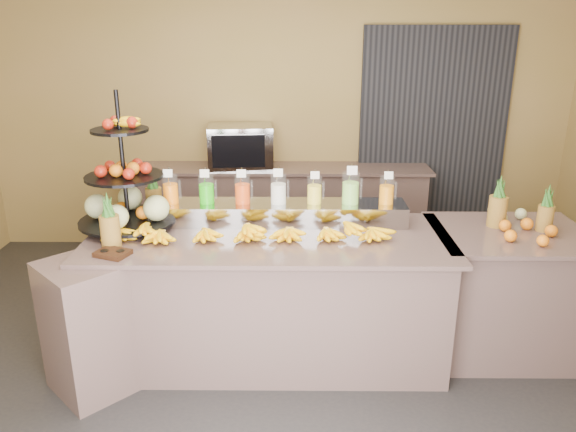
{
  "coord_description": "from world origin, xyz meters",
  "views": [
    {
      "loc": [
        0.16,
        -3.3,
        2.33
      ],
      "look_at": [
        0.13,
        0.3,
        1.08
      ],
      "focal_mm": 35.0,
      "sensor_mm": 36.0,
      "label": 1
    }
  ],
  "objects_px": {
    "right_fruit_pile": "(523,223)",
    "oven_warmer": "(241,146)",
    "pitcher_tray": "(279,213)",
    "banana_heap": "(243,230)",
    "condiment_caddy": "(113,253)",
    "fruit_stand": "(133,195)"
  },
  "relations": [
    {
      "from": "pitcher_tray",
      "to": "fruit_stand",
      "type": "relative_size",
      "value": 1.9
    },
    {
      "from": "condiment_caddy",
      "to": "right_fruit_pile",
      "type": "height_order",
      "value": "right_fruit_pile"
    },
    {
      "from": "right_fruit_pile",
      "to": "oven_warmer",
      "type": "bearing_deg",
      "value": 138.72
    },
    {
      "from": "right_fruit_pile",
      "to": "oven_warmer",
      "type": "relative_size",
      "value": 0.66
    },
    {
      "from": "oven_warmer",
      "to": "banana_heap",
      "type": "bearing_deg",
      "value": -89.59
    },
    {
      "from": "fruit_stand",
      "to": "banana_heap",
      "type": "bearing_deg",
      "value": -19.69
    },
    {
      "from": "pitcher_tray",
      "to": "oven_warmer",
      "type": "height_order",
      "value": "oven_warmer"
    },
    {
      "from": "condiment_caddy",
      "to": "oven_warmer",
      "type": "xyz_separation_m",
      "value": [
        0.61,
        2.3,
        0.2
      ]
    },
    {
      "from": "fruit_stand",
      "to": "condiment_caddy",
      "type": "distance_m",
      "value": 0.56
    },
    {
      "from": "banana_heap",
      "to": "right_fruit_pile",
      "type": "height_order",
      "value": "right_fruit_pile"
    },
    {
      "from": "fruit_stand",
      "to": "right_fruit_pile",
      "type": "height_order",
      "value": "fruit_stand"
    },
    {
      "from": "banana_heap",
      "to": "oven_warmer",
      "type": "height_order",
      "value": "oven_warmer"
    },
    {
      "from": "pitcher_tray",
      "to": "oven_warmer",
      "type": "xyz_separation_m",
      "value": [
        -0.42,
        1.67,
        0.14
      ]
    },
    {
      "from": "pitcher_tray",
      "to": "banana_heap",
      "type": "relative_size",
      "value": 0.96
    },
    {
      "from": "banana_heap",
      "to": "condiment_caddy",
      "type": "distance_m",
      "value": 0.85
    },
    {
      "from": "fruit_stand",
      "to": "right_fruit_pile",
      "type": "bearing_deg",
      "value": -6.1
    },
    {
      "from": "pitcher_tray",
      "to": "condiment_caddy",
      "type": "xyz_separation_m",
      "value": [
        -1.03,
        -0.63,
        -0.06
      ]
    },
    {
      "from": "pitcher_tray",
      "to": "fruit_stand",
      "type": "bearing_deg",
      "value": -173.74
    },
    {
      "from": "condiment_caddy",
      "to": "right_fruit_pile",
      "type": "xyz_separation_m",
      "value": [
        2.74,
        0.43,
        0.06
      ]
    },
    {
      "from": "oven_warmer",
      "to": "right_fruit_pile",
      "type": "bearing_deg",
      "value": -46.32
    },
    {
      "from": "oven_warmer",
      "to": "pitcher_tray",
      "type": "bearing_deg",
      "value": -80.83
    },
    {
      "from": "condiment_caddy",
      "to": "pitcher_tray",
      "type": "bearing_deg",
      "value": 31.19
    }
  ]
}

